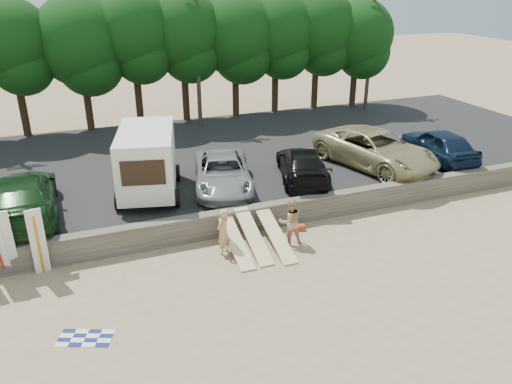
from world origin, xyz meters
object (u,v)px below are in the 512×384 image
(car_2, at_px, (223,173))
(car_3, at_px, (302,164))
(beachgoer_b, at_px, (290,221))
(cooler, at_px, (277,233))
(box_trailer, at_px, (147,159))
(beachgoer_a, at_px, (223,232))
(car_4, at_px, (375,149))
(car_5, at_px, (439,144))
(car_1, at_px, (23,196))

(car_2, bearing_deg, car_3, 9.75)
(beachgoer_b, distance_m, cooler, 1.01)
(box_trailer, xyz_separation_m, beachgoer_a, (1.79, -4.78, -1.39))
(car_4, distance_m, cooler, 7.93)
(car_4, relative_size, car_5, 1.35)
(car_1, xyz_separation_m, cooler, (9.01, -3.81, -1.41))
(car_1, height_order, car_5, car_1)
(box_trailer, distance_m, car_5, 14.52)
(car_1, xyz_separation_m, beachgoer_b, (9.28, -4.43, -0.65))
(car_2, distance_m, beachgoer_a, 4.50)
(car_1, xyz_separation_m, car_2, (8.04, -0.00, -0.15))
(box_trailer, relative_size, car_2, 0.93)
(beachgoer_b, bearing_deg, cooler, -62.50)
(beachgoer_a, distance_m, cooler, 2.47)
(car_5, bearing_deg, cooler, 22.66)
(car_3, distance_m, car_4, 4.08)
(car_2, xyz_separation_m, car_3, (3.73, -0.27, 0.01))
(box_trailer, height_order, beachgoer_a, box_trailer)
(car_2, height_order, car_3, car_3)
(car_5, bearing_deg, beachgoer_b, 26.19)
(car_1, height_order, beachgoer_b, car_1)
(cooler, bearing_deg, car_1, 153.07)
(car_5, bearing_deg, car_2, 2.45)
(car_2, bearing_deg, beachgoer_b, -60.41)
(car_1, relative_size, beachgoer_a, 3.38)
(beachgoer_a, relative_size, beachgoer_b, 0.97)
(car_3, relative_size, cooler, 13.15)
(cooler, bearing_deg, car_2, 100.33)
(car_3, relative_size, beachgoer_a, 2.81)
(beachgoer_a, height_order, beachgoer_b, beachgoer_b)
(car_2, distance_m, car_4, 7.79)
(car_1, xyz_separation_m, car_5, (19.38, -0.36, -0.06))
(box_trailer, relative_size, car_1, 0.80)
(car_1, relative_size, car_2, 1.16)
(car_1, distance_m, cooler, 9.89)
(car_2, xyz_separation_m, car_4, (7.79, -0.03, 0.17))
(car_2, relative_size, car_4, 0.81)
(box_trailer, xyz_separation_m, car_5, (14.47, -0.87, -0.77))
(car_3, distance_m, beachgoer_a, 6.47)
(car_4, bearing_deg, car_5, -21.45)
(cooler, bearing_deg, car_3, 48.07)
(box_trailer, xyz_separation_m, car_3, (6.86, -0.79, -0.86))
(car_3, height_order, cooler, car_3)
(car_3, relative_size, car_4, 0.78)
(car_2, distance_m, car_3, 3.74)
(car_2, height_order, car_4, car_4)
(beachgoer_b, bearing_deg, car_5, -154.21)
(car_5, distance_m, beachgoer_b, 10.90)
(beachgoer_a, bearing_deg, car_4, 163.55)
(car_3, height_order, beachgoer_a, car_3)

